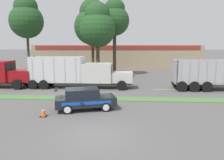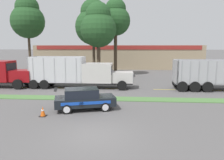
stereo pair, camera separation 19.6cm
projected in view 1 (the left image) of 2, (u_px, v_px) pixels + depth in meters
ground_plane at (96, 135)px, 11.63m from camera, size 600.00×600.00×0.00m
grass_verge at (109, 99)px, 19.64m from camera, size 120.00×1.55×0.06m
centre_line_2 at (21, 88)px, 25.06m from camera, size 2.40×0.14×0.01m
centre_line_3 at (67, 88)px, 24.70m from camera, size 2.40×0.14×0.01m
centre_line_4 at (115, 89)px, 24.33m from camera, size 2.40×0.14×0.01m
centre_line_5 at (164, 89)px, 23.97m from camera, size 2.40×0.14×0.01m
centre_line_6 at (214, 90)px, 23.60m from camera, size 2.40×0.14×0.01m
dump_truck_trail at (88, 74)px, 24.69m from camera, size 11.63×2.65×3.54m
rally_car at (84, 99)px, 16.27m from camera, size 4.76×3.02×1.64m
traffic_cone at (43, 112)px, 14.72m from camera, size 0.45×0.45×0.69m
store_building_backdrop at (117, 56)px, 49.90m from camera, size 34.86×12.10×4.90m
tree_behind_left at (26, 18)px, 35.03m from camera, size 5.39×5.39×12.70m
tree_behind_centre at (98, 26)px, 30.15m from camera, size 4.97×4.97×10.73m
tree_behind_right at (115, 18)px, 33.57m from camera, size 4.53×4.53×11.97m
tree_behind_far_right at (92, 23)px, 34.39m from camera, size 5.76×5.76×12.05m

